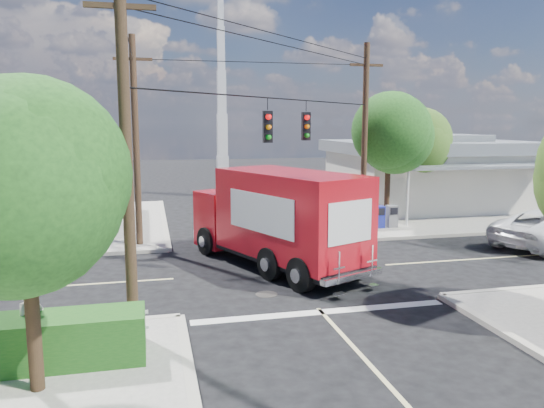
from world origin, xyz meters
name	(u,v)px	position (x,y,z in m)	size (l,w,h in m)	color
ground	(284,272)	(0.00, 0.00, 0.00)	(120.00, 120.00, 0.00)	black
sidewalk_ne	(413,211)	(10.88, 10.88, 0.07)	(14.12, 14.12, 0.14)	gray
sidewalk_nw	(29,226)	(-10.88, 10.88, 0.07)	(14.12, 14.12, 0.14)	gray
road_markings	(295,283)	(0.00, -1.47, 0.01)	(32.00, 32.00, 0.01)	beige
building_ne	(430,172)	(12.50, 11.97, 2.32)	(11.80, 10.20, 4.50)	beige
building_nw	(10,182)	(-12.00, 12.46, 2.22)	(10.80, 10.20, 4.30)	beige
radio_tower	(222,119)	(0.50, 20.00, 5.64)	(0.80, 0.80, 17.00)	silver
tree_sw_front	(23,180)	(-6.99, -7.54, 4.33)	(3.88, 3.78, 6.03)	#422D1C
tree_ne_front	(390,135)	(7.21, 6.76, 4.77)	(4.21, 4.14, 6.66)	#422D1C
tree_ne_back	(415,144)	(9.81, 8.96, 4.19)	(3.77, 3.66, 5.82)	#422D1C
palm_nw_front	(85,130)	(-7.50, 7.50, 5.04)	(3.01, 3.08, 5.59)	#422D1C
palm_nw_back	(44,138)	(-9.50, 9.00, 4.67)	(3.01, 3.08, 5.19)	#422D1C
utility_poles	(233,142)	(-1.58, 1.60, 4.67)	(12.00, 10.68, 9.00)	#473321
picket_fence	(15,331)	(-7.80, -5.60, 0.68)	(5.94, 0.06, 1.00)	silver
vending_boxes	(379,217)	(6.50, 6.20, 0.69)	(1.90, 0.50, 1.10)	red
delivery_truck	(277,218)	(-0.11, 0.70, 1.85)	(5.61, 8.71, 3.65)	black
pedestrian	(31,324)	(-7.35, -6.08, 0.99)	(0.62, 0.41, 1.69)	beige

